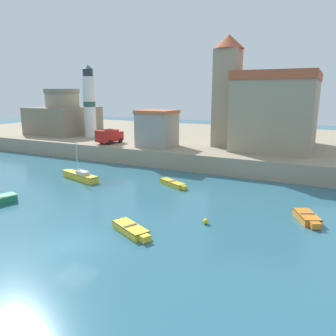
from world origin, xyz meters
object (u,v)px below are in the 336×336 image
mooring_buoy (206,221)px  church (271,108)px  dinghy_yellow_4 (173,183)px  dinghy_yellow_3 (131,229)px  truck_on_quay (109,136)px  fortress (63,117)px  harbor_shed_near_wharf (157,128)px  dinghy_orange_2 (307,217)px  sailboat_yellow_1 (80,176)px  lighthouse (89,103)px

mooring_buoy → church: 27.75m
dinghy_yellow_4 → dinghy_yellow_3: bearing=-78.0°
mooring_buoy → truck_on_quay: bearing=141.1°
fortress → dinghy_yellow_4: bearing=-27.5°
dinghy_yellow_3 → church: 32.05m
dinghy_yellow_4 → truck_on_quay: (-15.96, 9.86, 3.29)m
dinghy_yellow_4 → harbor_shed_near_wharf: bearing=126.0°
truck_on_quay → church: bearing=18.9°
dinghy_orange_2 → mooring_buoy: dinghy_orange_2 is taller
truck_on_quay → dinghy_yellow_4: bearing=-31.7°
dinghy_orange_2 → harbor_shed_near_wharf: (-22.34, 15.35, 4.77)m
sailboat_yellow_1 → dinghy_yellow_4: 11.55m
sailboat_yellow_1 → lighthouse: (-12.67, 17.65, 8.02)m
mooring_buoy → dinghy_orange_2: bearing=30.8°
dinghy_orange_2 → truck_on_quay: truck_on_quay is taller
dinghy_yellow_4 → fortress: 36.33m
mooring_buoy → church: church is taller
dinghy_yellow_3 → dinghy_orange_2: bearing=35.9°
dinghy_yellow_3 → harbor_shed_near_wharf: 26.52m
lighthouse → truck_on_quay: size_ratio=2.76×
dinghy_yellow_3 → church: bearing=81.6°
mooring_buoy → harbor_shed_near_wharf: harbor_shed_near_wharf is taller
fortress → lighthouse: size_ratio=0.86×
sailboat_yellow_1 → dinghy_orange_2: sailboat_yellow_1 is taller
fortress → lighthouse: lighthouse is taller
dinghy_yellow_4 → lighthouse: size_ratio=0.33×
dinghy_yellow_4 → mooring_buoy: 11.36m
harbor_shed_near_wharf → truck_on_quay: harbor_shed_near_wharf is taller
dinghy_yellow_3 → harbor_shed_near_wharf: harbor_shed_near_wharf is taller
dinghy_yellow_4 → lighthouse: bearing=148.0°
dinghy_yellow_3 → fortress: fortress is taller
dinghy_orange_2 → harbor_shed_near_wharf: bearing=145.5°
dinghy_yellow_4 → fortress: (-31.89, 16.57, 5.29)m
dinghy_orange_2 → truck_on_quay: 33.77m
dinghy_orange_2 → dinghy_yellow_4: dinghy_orange_2 is taller
mooring_buoy → dinghy_yellow_4: bearing=129.2°
harbor_shed_near_wharf → church: bearing=24.5°
sailboat_yellow_1 → harbor_shed_near_wharf: 14.73m
sailboat_yellow_1 → dinghy_orange_2: 25.73m
church → harbor_shed_near_wharf: 16.98m
dinghy_yellow_3 → mooring_buoy: dinghy_yellow_3 is taller
mooring_buoy → lighthouse: 39.97m
sailboat_yellow_1 → dinghy_yellow_3: sailboat_yellow_1 is taller
truck_on_quay → dinghy_yellow_3: bearing=-50.6°
sailboat_yellow_1 → fortress: 28.72m
dinghy_yellow_4 → truck_on_quay: size_ratio=0.90×
lighthouse → harbor_shed_near_wharf: (16.00, -4.06, -3.42)m
fortress → harbor_shed_near_wharf: fortress is taller
mooring_buoy → fortress: size_ratio=0.04×
lighthouse → truck_on_quay: 10.63m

